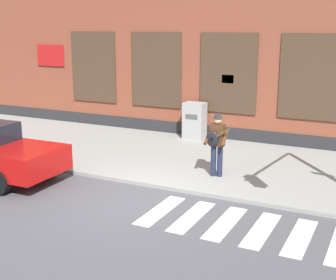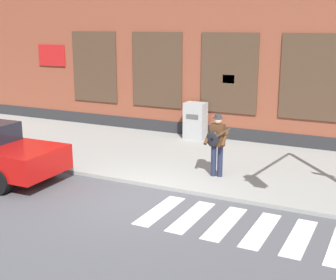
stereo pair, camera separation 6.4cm
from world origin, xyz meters
name	(u,v)px [view 1 (the left image)]	position (x,y,z in m)	size (l,w,h in m)	color
ground_plane	(138,199)	(0.00, 0.00, 0.00)	(160.00, 160.00, 0.00)	#4C4C51
sidewalk	(196,159)	(0.00, 3.71, 0.05)	(28.00, 5.68, 0.10)	gray
building_backdrop	(246,52)	(0.00, 8.54, 3.15)	(28.00, 4.06, 6.31)	brown
crosswalk	(261,230)	(3.23, -0.43, 0.01)	(5.20, 1.90, 0.01)	silver
busker	(216,142)	(1.19, 2.26, 1.09)	(0.71, 0.53, 1.74)	#1E233D
utility_box	(195,121)	(-1.09, 6.10, 0.77)	(0.77, 0.59, 1.34)	#9E9E9E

